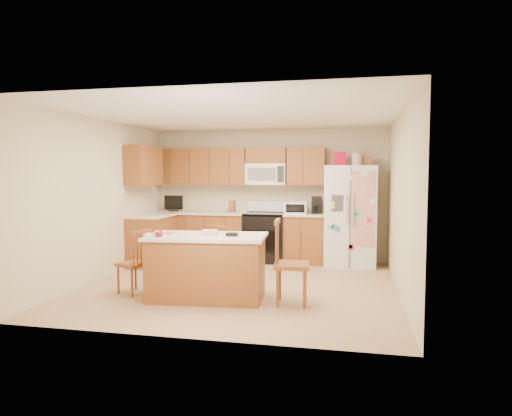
% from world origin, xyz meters
% --- Properties ---
extents(ground, '(4.50, 4.50, 0.00)m').
position_xyz_m(ground, '(0.00, 0.00, 0.00)').
color(ground, tan).
rests_on(ground, ground).
extents(room_shell, '(4.60, 4.60, 2.52)m').
position_xyz_m(room_shell, '(0.00, 0.00, 1.44)').
color(room_shell, beige).
rests_on(room_shell, ground).
extents(cabinetry, '(3.36, 1.56, 2.15)m').
position_xyz_m(cabinetry, '(-0.98, 1.79, 0.91)').
color(cabinetry, brown).
rests_on(cabinetry, ground).
extents(stove, '(0.76, 0.65, 1.13)m').
position_xyz_m(stove, '(0.00, 1.94, 0.47)').
color(stove, black).
rests_on(stove, ground).
extents(refrigerator, '(0.90, 0.79, 2.04)m').
position_xyz_m(refrigerator, '(1.57, 1.87, 0.92)').
color(refrigerator, white).
rests_on(refrigerator, ground).
extents(island, '(1.63, 1.04, 0.93)m').
position_xyz_m(island, '(-0.27, -0.77, 0.43)').
color(island, brown).
rests_on(island, ground).
extents(windsor_chair_left, '(0.48, 0.49, 0.89)m').
position_xyz_m(windsor_chair_left, '(-1.32, -0.74, 0.42)').
color(windsor_chair_left, brown).
rests_on(windsor_chair_left, ground).
extents(windsor_chair_back, '(0.50, 0.49, 0.91)m').
position_xyz_m(windsor_chair_back, '(-0.28, -0.05, 0.43)').
color(windsor_chair_back, brown).
rests_on(windsor_chair_back, ground).
extents(windsor_chair_right, '(0.48, 0.50, 1.07)m').
position_xyz_m(windsor_chair_right, '(0.84, -0.80, 0.51)').
color(windsor_chair_right, brown).
rests_on(windsor_chair_right, ground).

